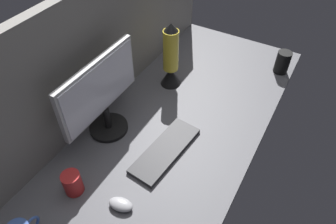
{
  "coord_description": "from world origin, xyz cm",
  "views": [
    {
      "loc": [
        -89.81,
        -48.75,
        108.97
      ],
      "look_at": [
        -7.02,
        0.0,
        14.0
      ],
      "focal_mm": 33.38,
      "sensor_mm": 36.0,
      "label": 1
    }
  ],
  "objects_px": {
    "monitor": "(101,94)",
    "keyboard": "(165,150)",
    "mouse": "(121,204)",
    "mug_red_plastic": "(73,183)",
    "mug_black_travel": "(283,62)",
    "lava_lamp": "(171,60)"
  },
  "relations": [
    {
      "from": "mouse",
      "to": "mug_red_plastic",
      "type": "relative_size",
      "value": 0.95
    },
    {
      "from": "keyboard",
      "to": "mug_red_plastic",
      "type": "distance_m",
      "value": 0.41
    },
    {
      "from": "monitor",
      "to": "mug_black_travel",
      "type": "bearing_deg",
      "value": -34.84
    },
    {
      "from": "monitor",
      "to": "lava_lamp",
      "type": "relative_size",
      "value": 1.28
    },
    {
      "from": "mug_red_plastic",
      "to": "monitor",
      "type": "bearing_deg",
      "value": 15.41
    },
    {
      "from": "mouse",
      "to": "mug_red_plastic",
      "type": "distance_m",
      "value": 0.21
    },
    {
      "from": "monitor",
      "to": "mug_black_travel",
      "type": "distance_m",
      "value": 1.03
    },
    {
      "from": "keyboard",
      "to": "mug_red_plastic",
      "type": "bearing_deg",
      "value": 153.81
    },
    {
      "from": "mug_black_travel",
      "to": "mouse",
      "type": "bearing_deg",
      "value": 165.59
    },
    {
      "from": "keyboard",
      "to": "mouse",
      "type": "xyz_separation_m",
      "value": [
        -0.31,
        0.01,
        0.01
      ]
    },
    {
      "from": "mouse",
      "to": "lava_lamp",
      "type": "bearing_deg",
      "value": 5.58
    },
    {
      "from": "monitor",
      "to": "mug_red_plastic",
      "type": "relative_size",
      "value": 4.57
    },
    {
      "from": "lava_lamp",
      "to": "mug_black_travel",
      "type": "bearing_deg",
      "value": -50.7
    },
    {
      "from": "mug_black_travel",
      "to": "monitor",
      "type": "bearing_deg",
      "value": 145.16
    },
    {
      "from": "mug_black_travel",
      "to": "lava_lamp",
      "type": "bearing_deg",
      "value": 129.3
    },
    {
      "from": "mouse",
      "to": "mug_black_travel",
      "type": "height_order",
      "value": "mug_black_travel"
    },
    {
      "from": "mouse",
      "to": "mug_red_plastic",
      "type": "xyz_separation_m",
      "value": [
        -0.03,
        0.2,
        0.03
      ]
    },
    {
      "from": "keyboard",
      "to": "mug_black_travel",
      "type": "height_order",
      "value": "mug_black_travel"
    },
    {
      "from": "monitor",
      "to": "keyboard",
      "type": "xyz_separation_m",
      "value": [
        0.01,
        -0.31,
        -0.2
      ]
    },
    {
      "from": "keyboard",
      "to": "mug_black_travel",
      "type": "xyz_separation_m",
      "value": [
        0.83,
        -0.28,
        0.05
      ]
    },
    {
      "from": "keyboard",
      "to": "mug_black_travel",
      "type": "distance_m",
      "value": 0.87
    },
    {
      "from": "monitor",
      "to": "keyboard",
      "type": "height_order",
      "value": "monitor"
    }
  ]
}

